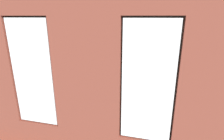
{
  "coord_description": "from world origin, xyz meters",
  "views": [
    {
      "loc": [
        -1.09,
        5.26,
        2.65
      ],
      "look_at": [
        0.11,
        0.4,
        1.1
      ],
      "focal_mm": 28.0,
      "sensor_mm": 36.0,
      "label": 1
    }
  ],
  "objects_px": {
    "candle_jar": "(108,88)",
    "potted_plant_near_tv": "(44,86)",
    "table_plant_small": "(90,84)",
    "tv_flatscreen": "(46,67)",
    "potted_plant_between_couches": "(148,110)",
    "coffee_table": "(105,89)",
    "remote_gray": "(100,86)",
    "couch_by_window": "(88,122)",
    "couch_left": "(199,103)",
    "papasan_chair": "(110,69)",
    "potted_plant_foreground_right": "(76,62)",
    "media_console": "(48,83)",
    "potted_plant_beside_window_right": "(7,103)",
    "cup_ceramic": "(119,86)"
  },
  "relations": [
    {
      "from": "couch_by_window",
      "to": "remote_gray",
      "type": "distance_m",
      "value": 1.9
    },
    {
      "from": "couch_by_window",
      "to": "potted_plant_beside_window_right",
      "type": "bearing_deg",
      "value": 2.73
    },
    {
      "from": "tv_flatscreen",
      "to": "potted_plant_between_couches",
      "type": "distance_m",
      "value": 4.33
    },
    {
      "from": "candle_jar",
      "to": "potted_plant_beside_window_right",
      "type": "distance_m",
      "value": 2.74
    },
    {
      "from": "couch_left",
      "to": "potted_plant_between_couches",
      "type": "distance_m",
      "value": 2.08
    },
    {
      "from": "potted_plant_beside_window_right",
      "to": "table_plant_small",
      "type": "bearing_deg",
      "value": -131.11
    },
    {
      "from": "couch_by_window",
      "to": "potted_plant_near_tv",
      "type": "relative_size",
      "value": 2.07
    },
    {
      "from": "remote_gray",
      "to": "media_console",
      "type": "height_order",
      "value": "media_console"
    },
    {
      "from": "potted_plant_beside_window_right",
      "to": "potted_plant_foreground_right",
      "type": "distance_m",
      "value": 4.13
    },
    {
      "from": "table_plant_small",
      "to": "papasan_chair",
      "type": "xyz_separation_m",
      "value": [
        -0.1,
        -2.24,
        -0.13
      ]
    },
    {
      "from": "couch_left",
      "to": "remote_gray",
      "type": "xyz_separation_m",
      "value": [
        2.97,
        -0.3,
        0.12
      ]
    },
    {
      "from": "potted_plant_between_couches",
      "to": "potted_plant_near_tv",
      "type": "relative_size",
      "value": 1.44
    },
    {
      "from": "potted_plant_foreground_right",
      "to": "remote_gray",
      "type": "bearing_deg",
      "value": 130.59
    },
    {
      "from": "coffee_table",
      "to": "couch_by_window",
      "type": "bearing_deg",
      "value": 93.56
    },
    {
      "from": "papasan_chair",
      "to": "couch_by_window",
      "type": "bearing_deg",
      "value": 97.21
    },
    {
      "from": "couch_by_window",
      "to": "coffee_table",
      "type": "relative_size",
      "value": 1.1
    },
    {
      "from": "potted_plant_near_tv",
      "to": "potted_plant_foreground_right",
      "type": "relative_size",
      "value": 0.65
    },
    {
      "from": "couch_left",
      "to": "coffee_table",
      "type": "relative_size",
      "value": 1.28
    },
    {
      "from": "candle_jar",
      "to": "potted_plant_near_tv",
      "type": "distance_m",
      "value": 1.98
    },
    {
      "from": "potted_plant_beside_window_right",
      "to": "potted_plant_foreground_right",
      "type": "bearing_deg",
      "value": -89.25
    },
    {
      "from": "papasan_chair",
      "to": "potted_plant_foreground_right",
      "type": "relative_size",
      "value": 0.83
    },
    {
      "from": "couch_by_window",
      "to": "papasan_chair",
      "type": "xyz_separation_m",
      "value": [
        0.49,
        -3.87,
        0.11
      ]
    },
    {
      "from": "table_plant_small",
      "to": "potted_plant_foreground_right",
      "type": "distance_m",
      "value": 2.86
    },
    {
      "from": "papasan_chair",
      "to": "potted_plant_foreground_right",
      "type": "xyz_separation_m",
      "value": [
        1.67,
        -0.16,
        0.16
      ]
    },
    {
      "from": "coffee_table",
      "to": "potted_plant_between_couches",
      "type": "bearing_deg",
      "value": 129.84
    },
    {
      "from": "potted_plant_between_couches",
      "to": "papasan_chair",
      "type": "bearing_deg",
      "value": -64.64
    },
    {
      "from": "candle_jar",
      "to": "table_plant_small",
      "type": "relative_size",
      "value": 0.4
    },
    {
      "from": "cup_ceramic",
      "to": "potted_plant_foreground_right",
      "type": "distance_m",
      "value": 3.27
    },
    {
      "from": "couch_by_window",
      "to": "potted_plant_near_tv",
      "type": "bearing_deg",
      "value": -31.03
    },
    {
      "from": "cup_ceramic",
      "to": "media_console",
      "type": "relative_size",
      "value": 0.08
    },
    {
      "from": "couch_by_window",
      "to": "coffee_table",
      "type": "distance_m",
      "value": 1.77
    },
    {
      "from": "cup_ceramic",
      "to": "remote_gray",
      "type": "bearing_deg",
      "value": 3.84
    },
    {
      "from": "papasan_chair",
      "to": "potted_plant_near_tv",
      "type": "xyz_separation_m",
      "value": [
        1.42,
        2.72,
        0.13
      ]
    },
    {
      "from": "tv_flatscreen",
      "to": "potted_plant_near_tv",
      "type": "distance_m",
      "value": 1.18
    },
    {
      "from": "couch_by_window",
      "to": "potted_plant_near_tv",
      "type": "height_order",
      "value": "potted_plant_near_tv"
    },
    {
      "from": "media_console",
      "to": "candle_jar",
      "type": "bearing_deg",
      "value": 168.19
    },
    {
      "from": "coffee_table",
      "to": "remote_gray",
      "type": "relative_size",
      "value": 9.36
    },
    {
      "from": "coffee_table",
      "to": "tv_flatscreen",
      "type": "height_order",
      "value": "tv_flatscreen"
    },
    {
      "from": "couch_left",
      "to": "coffee_table",
      "type": "distance_m",
      "value": 2.78
    },
    {
      "from": "remote_gray",
      "to": "media_console",
      "type": "bearing_deg",
      "value": -178.27
    },
    {
      "from": "papasan_chair",
      "to": "potted_plant_between_couches",
      "type": "xyz_separation_m",
      "value": [
        -1.81,
        3.83,
        0.36
      ]
    },
    {
      "from": "table_plant_small",
      "to": "candle_jar",
      "type": "bearing_deg",
      "value": 180.0
    },
    {
      "from": "candle_jar",
      "to": "potted_plant_between_couches",
      "type": "height_order",
      "value": "potted_plant_between_couches"
    },
    {
      "from": "couch_by_window",
      "to": "coffee_table",
      "type": "height_order",
      "value": "couch_by_window"
    },
    {
      "from": "table_plant_small",
      "to": "potted_plant_foreground_right",
      "type": "height_order",
      "value": "potted_plant_foreground_right"
    },
    {
      "from": "potted_plant_foreground_right",
      "to": "couch_left",
      "type": "bearing_deg",
      "value": 152.93
    },
    {
      "from": "potted_plant_foreground_right",
      "to": "tv_flatscreen",
      "type": "bearing_deg",
      "value": 80.79
    },
    {
      "from": "cup_ceramic",
      "to": "coffee_table",
      "type": "bearing_deg",
      "value": 18.86
    },
    {
      "from": "couch_left",
      "to": "potted_plant_between_couches",
      "type": "xyz_separation_m",
      "value": [
        1.34,
        1.52,
        0.47
      ]
    },
    {
      "from": "table_plant_small",
      "to": "potted_plant_between_couches",
      "type": "xyz_separation_m",
      "value": [
        -1.91,
        1.59,
        0.22
      ]
    }
  ]
}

